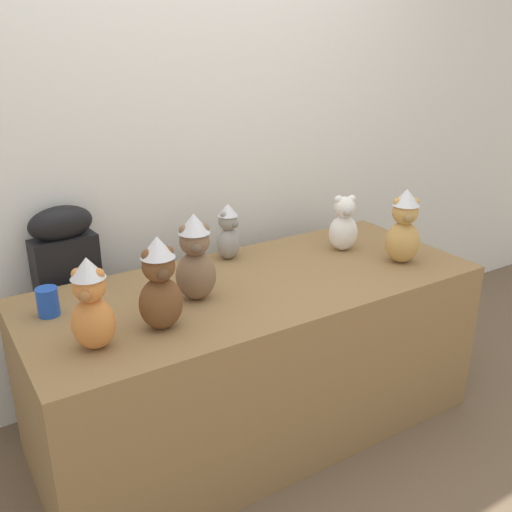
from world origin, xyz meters
TOP-DOWN VIEW (x-y plane):
  - ground_plane at (0.00, 0.00)m, footprint 10.00×10.00m
  - wall_back at (0.00, 0.91)m, footprint 7.00×0.08m
  - display_table at (0.00, 0.25)m, footprint 1.94×0.81m
  - instrument_case at (-0.65, 0.79)m, footprint 0.29×0.14m
  - teddy_bear_chestnut at (-0.50, 0.09)m, footprint 0.17×0.15m
  - teddy_bear_honey at (0.69, 0.09)m, footprint 0.20×0.19m
  - teddy_bear_mocha at (-0.28, 0.24)m, footprint 0.19×0.18m
  - teddy_bear_ginger at (-0.74, 0.08)m, footprint 0.19×0.19m
  - teddy_bear_ash at (0.04, 0.55)m, footprint 0.15×0.14m
  - teddy_bear_snow at (0.57, 0.36)m, footprint 0.18×0.17m
  - party_cup_blue at (-0.82, 0.40)m, footprint 0.08×0.08m

SIDE VIEW (x-z plane):
  - ground_plane at x=0.00m, z-range 0.00..0.00m
  - display_table at x=0.00m, z-range 0.00..0.74m
  - instrument_case at x=-0.65m, z-range 0.00..1.05m
  - party_cup_blue at x=-0.82m, z-range 0.74..0.85m
  - teddy_bear_snow at x=0.57m, z-range 0.73..1.00m
  - teddy_bear_ash at x=0.04m, z-range 0.73..1.00m
  - teddy_bear_ginger at x=-0.74m, z-range 0.73..1.06m
  - teddy_bear_chestnut at x=-0.50m, z-range 0.73..1.08m
  - teddy_bear_honey at x=0.69m, z-range 0.73..1.08m
  - teddy_bear_mocha at x=-0.28m, z-range 0.73..1.08m
  - wall_back at x=0.00m, z-range 0.00..2.60m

